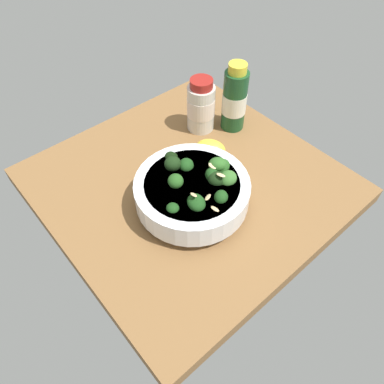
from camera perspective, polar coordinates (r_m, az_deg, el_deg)
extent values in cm
cube|color=brown|center=(80.73, -0.48, 1.08)|extent=(58.31, 58.31, 3.72)
cylinder|color=white|center=(74.06, 0.00, -1.60)|extent=(12.34, 12.34, 1.67)
cylinder|color=white|center=(71.51, 0.00, 0.10)|extent=(22.43, 22.43, 5.02)
cylinder|color=silver|center=(69.93, 0.00, 1.23)|extent=(18.46, 18.46, 0.80)
cylinder|color=#4A8F3C|center=(68.63, 4.45, -1.68)|extent=(1.43, 1.77, 1.78)
ellipsoid|color=#194216|center=(67.43, 4.53, -0.83)|extent=(4.19, 4.23, 3.47)
cylinder|color=#4A8F3C|center=(71.57, 5.48, 1.24)|extent=(1.57, 1.56, 1.26)
ellipsoid|color=#386B2B|center=(70.47, 5.56, 2.06)|extent=(4.19, 4.46, 4.32)
cylinder|color=#589D47|center=(67.29, 0.67, -2.52)|extent=(1.69, 1.69, 1.52)
ellipsoid|color=#194216|center=(66.09, 0.68, -1.70)|extent=(4.83, 4.49, 4.11)
cylinder|color=#2F662B|center=(67.05, -2.97, -3.31)|extent=(1.14, 0.94, 1.37)
ellipsoid|color=#194216|center=(66.03, -3.01, -2.62)|extent=(3.50, 3.55, 3.14)
cylinder|color=#4A8F3C|center=(73.56, 3.94, 3.36)|extent=(1.57, 1.69, 1.26)
ellipsoid|color=#2D6023|center=(72.40, 4.01, 4.27)|extent=(4.90, 5.21, 5.22)
cylinder|color=#2F662B|center=(73.93, -1.07, 3.55)|extent=(1.42, 1.37, 1.42)
ellipsoid|color=#2D6023|center=(73.01, -1.08, 4.26)|extent=(3.38, 3.60, 2.67)
cylinder|color=#2F662B|center=(73.25, -2.82, 3.41)|extent=(1.38, 1.54, 1.27)
ellipsoid|color=black|center=(72.14, -2.87, 4.28)|extent=(4.06, 4.43, 3.46)
cylinder|color=#589D47|center=(69.55, -2.52, 0.85)|extent=(1.35, 1.19, 1.62)
ellipsoid|color=#23511C|center=(68.40, -2.56, 1.71)|extent=(3.75, 3.89, 3.15)
cylinder|color=#2F662B|center=(73.73, 4.63, 3.11)|extent=(1.65, 1.65, 1.25)
ellipsoid|color=#23511C|center=(72.72, 4.70, 3.88)|extent=(3.81, 4.70, 3.45)
cylinder|color=#4A8F3C|center=(71.54, 3.91, 1.15)|extent=(1.45, 1.70, 1.67)
ellipsoid|color=black|center=(70.35, 3.97, 2.03)|extent=(5.24, 5.03, 3.98)
cylinder|color=#3C7A32|center=(76.24, -3.14, 4.45)|extent=(1.89, 1.52, 1.88)
ellipsoid|color=black|center=(75.10, -3.20, 5.34)|extent=(3.58, 3.66, 3.59)
cylinder|color=#3C7A32|center=(73.81, -0.88, 3.38)|extent=(1.40, 1.54, 1.45)
ellipsoid|color=#194216|center=(72.79, -0.90, 4.17)|extent=(4.79, 4.60, 3.35)
cylinder|color=#2F662B|center=(72.02, 3.30, 1.93)|extent=(1.29, 1.26, 1.14)
ellipsoid|color=#194216|center=(71.03, 3.35, 2.68)|extent=(4.29, 3.63, 3.52)
ellipsoid|color=#DBBC84|center=(67.01, 2.47, -0.83)|extent=(1.66, 2.07, 0.82)
ellipsoid|color=#DBBC84|center=(65.54, 3.58, -2.63)|extent=(1.84, 1.11, 0.69)
ellipsoid|color=#DBBC84|center=(68.28, 4.36, 2.54)|extent=(2.04, 1.55, 0.55)
ellipsoid|color=#DBBC84|center=(64.62, 0.27, -0.43)|extent=(2.06, 1.41, 1.24)
ellipsoid|color=#DBBC84|center=(70.96, 3.19, 4.07)|extent=(1.93, 1.27, 0.76)
ellipsoid|color=yellow|center=(83.06, 2.86, 6.66)|extent=(8.39, 7.80, 4.37)
cylinder|color=#194723|center=(88.88, 6.60, 13.88)|extent=(5.65, 5.65, 14.68)
cylinder|color=gold|center=(84.36, 7.12, 18.55)|extent=(4.18, 4.18, 2.13)
cylinder|color=silver|center=(89.18, 6.57, 13.61)|extent=(5.76, 5.76, 5.04)
cylinder|color=beige|center=(88.92, 1.39, 12.89)|extent=(6.50, 6.50, 11.31)
cylinder|color=maroon|center=(85.18, 1.47, 16.49)|extent=(5.27, 5.27, 1.96)
cylinder|color=beige|center=(88.59, 1.40, 13.18)|extent=(6.63, 6.63, 4.54)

